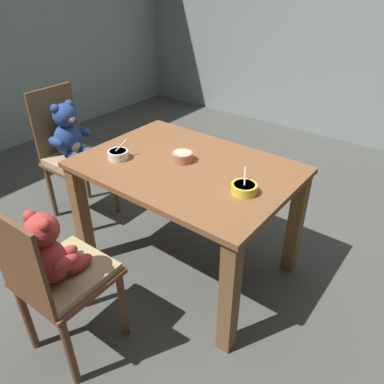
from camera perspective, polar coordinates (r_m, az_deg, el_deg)
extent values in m
cube|color=#494944|center=(2.42, -0.74, -11.13)|extent=(5.20, 5.20, 0.04)
cube|color=brown|center=(2.01, -0.87, 3.81)|extent=(1.16, 0.81, 0.03)
cube|color=brown|center=(2.32, -16.64, -3.55)|extent=(0.07, 0.07, 0.67)
cube|color=brown|center=(1.75, 5.75, -15.99)|extent=(0.07, 0.07, 0.67)
cube|color=brown|center=(2.71, -4.87, 3.23)|extent=(0.07, 0.07, 0.67)
cube|color=brown|center=(2.24, 15.64, -4.76)|extent=(0.07, 0.07, 0.67)
cube|color=brown|center=(2.73, -17.08, 4.29)|extent=(0.40, 0.38, 0.02)
cube|color=brown|center=(2.78, -20.35, 9.99)|extent=(0.02, 0.35, 0.49)
cylinder|color=brown|center=(2.64, -16.75, -2.25)|extent=(0.04, 0.04, 0.42)
cylinder|color=brown|center=(2.80, -11.74, 0.62)|extent=(0.04, 0.04, 0.42)
cylinder|color=brown|center=(2.89, -20.89, 0.05)|extent=(0.04, 0.04, 0.42)
cylinder|color=brown|center=(3.03, -16.07, 2.58)|extent=(0.04, 0.04, 0.42)
cube|color=tan|center=(2.72, -17.17, 4.82)|extent=(0.37, 0.35, 0.04)
ellipsoid|color=navy|center=(2.72, -18.52, 7.70)|extent=(0.17, 0.20, 0.23)
ellipsoid|color=beige|center=(2.68, -17.77, 7.22)|extent=(0.06, 0.11, 0.14)
sphere|color=navy|center=(2.65, -19.04, 11.12)|extent=(0.16, 0.16, 0.16)
ellipsoid|color=beige|center=(2.60, -18.24, 10.66)|extent=(0.06, 0.06, 0.05)
sphere|color=navy|center=(2.61, -20.39, 11.97)|extent=(0.06, 0.06, 0.06)
sphere|color=navy|center=(2.66, -18.43, 12.73)|extent=(0.06, 0.06, 0.06)
ellipsoid|color=navy|center=(2.63, -20.27, 7.27)|extent=(0.13, 0.07, 0.06)
ellipsoid|color=navy|center=(2.75, -16.41, 8.99)|extent=(0.13, 0.07, 0.06)
ellipsoid|color=navy|center=(2.63, -17.60, 5.10)|extent=(0.15, 0.07, 0.07)
ellipsoid|color=navy|center=(2.68, -15.74, 5.99)|extent=(0.15, 0.07, 0.07)
cube|color=brown|center=(1.79, -18.65, -12.37)|extent=(0.39, 0.39, 0.02)
cube|color=brown|center=(1.58, -25.20, -9.85)|extent=(0.34, 0.03, 0.42)
cylinder|color=brown|center=(1.92, -10.60, -16.72)|extent=(0.04, 0.04, 0.42)
cylinder|color=brown|center=(2.10, -16.80, -12.51)|extent=(0.04, 0.04, 0.42)
cylinder|color=brown|center=(1.80, -18.36, -22.41)|extent=(0.04, 0.04, 0.42)
cylinder|color=brown|center=(2.00, -24.14, -17.22)|extent=(0.04, 0.04, 0.42)
cube|color=tan|center=(1.77, -18.81, -11.71)|extent=(0.35, 0.36, 0.04)
ellipsoid|color=#BA3833|center=(1.67, -21.33, -9.82)|extent=(0.19, 0.16, 0.21)
ellipsoid|color=#C7B58A|center=(1.69, -19.91, -9.25)|extent=(0.10, 0.06, 0.12)
sphere|color=#BA3833|center=(1.58, -22.13, -5.39)|extent=(0.14, 0.14, 0.14)
ellipsoid|color=#C7B58A|center=(1.60, -20.66, -4.88)|extent=(0.06, 0.05, 0.04)
sphere|color=#BA3833|center=(1.51, -21.79, -4.69)|extent=(0.05, 0.05, 0.05)
sphere|color=#BA3833|center=(1.58, -23.77, -3.40)|extent=(0.05, 0.05, 0.05)
ellipsoid|color=#BA3833|center=(1.59, -18.72, -10.30)|extent=(0.06, 0.12, 0.06)
ellipsoid|color=#BA3833|center=(1.73, -22.84, -7.34)|extent=(0.06, 0.12, 0.06)
ellipsoid|color=#BA3833|center=(1.72, -16.97, -10.54)|extent=(0.07, 0.14, 0.06)
ellipsoid|color=#BA3833|center=(1.79, -19.00, -9.15)|extent=(0.07, 0.14, 0.06)
cylinder|color=#B96D4F|center=(2.03, -1.49, 5.47)|extent=(0.12, 0.12, 0.05)
cylinder|color=#B96D4F|center=(2.04, -1.49, 4.95)|extent=(0.07, 0.07, 0.01)
cylinder|color=beige|center=(2.02, -1.50, 6.01)|extent=(0.10, 0.10, 0.01)
cylinder|color=yellow|center=(1.76, 8.03, 0.52)|extent=(0.12, 0.12, 0.05)
cylinder|color=yellow|center=(1.77, 7.99, 0.01)|extent=(0.07, 0.07, 0.01)
cylinder|color=beige|center=(1.75, 8.08, 1.08)|extent=(0.10, 0.10, 0.01)
cylinder|color=#BCBCC1|center=(1.75, 8.16, 2.47)|extent=(0.05, 0.08, 0.06)
ellipsoid|color=#BCBCC1|center=(1.74, 8.07, 0.83)|extent=(0.04, 0.04, 0.01)
cylinder|color=silver|center=(2.10, -11.32, 5.65)|extent=(0.11, 0.11, 0.05)
cylinder|color=silver|center=(2.11, -11.27, 5.20)|extent=(0.06, 0.06, 0.01)
cylinder|color=beige|center=(2.09, -11.37, 6.13)|extent=(0.09, 0.09, 0.01)
cylinder|color=#BCBCC1|center=(2.09, -10.83, 7.10)|extent=(0.03, 0.08, 0.06)
ellipsoid|color=#BCBCC1|center=(2.09, -11.58, 6.00)|extent=(0.03, 0.04, 0.01)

